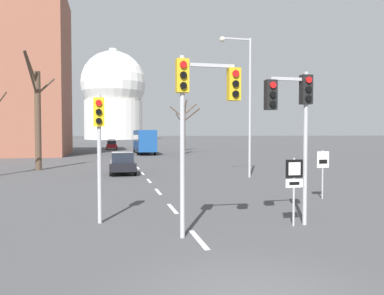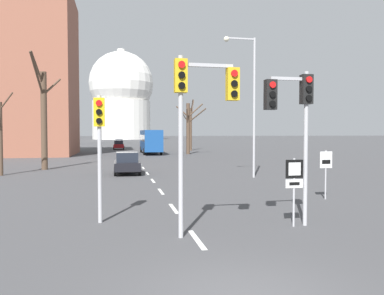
% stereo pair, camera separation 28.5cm
% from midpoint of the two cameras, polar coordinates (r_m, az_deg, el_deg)
% --- Properties ---
extents(lane_stripe_0, '(0.16, 2.00, 0.01)m').
position_cam_midpoint_polar(lane_stripe_0, '(11.06, 1.50, -13.82)').
color(lane_stripe_0, silver).
rests_on(lane_stripe_0, ground_plane).
extents(lane_stripe_1, '(0.16, 2.00, 0.01)m').
position_cam_midpoint_polar(lane_stripe_1, '(15.36, -2.28, -9.27)').
color(lane_stripe_1, silver).
rests_on(lane_stripe_1, ground_plane).
extents(lane_stripe_2, '(0.16, 2.00, 0.01)m').
position_cam_midpoint_polar(lane_stripe_2, '(19.75, -4.35, -6.70)').
color(lane_stripe_2, silver).
rests_on(lane_stripe_2, ground_plane).
extents(lane_stripe_3, '(0.16, 2.00, 0.01)m').
position_cam_midpoint_polar(lane_stripe_3, '(24.18, -5.65, -5.06)').
color(lane_stripe_3, silver).
rests_on(lane_stripe_3, ground_plane).
extents(lane_stripe_4, '(0.16, 2.00, 0.01)m').
position_cam_midpoint_polar(lane_stripe_4, '(28.63, -6.55, -3.93)').
color(lane_stripe_4, silver).
rests_on(lane_stripe_4, ground_plane).
extents(lane_stripe_5, '(0.16, 2.00, 0.01)m').
position_cam_midpoint_polar(lane_stripe_5, '(33.09, -7.20, -3.11)').
color(lane_stripe_5, silver).
rests_on(lane_stripe_5, ground_plane).
extents(lane_stripe_6, '(0.16, 2.00, 0.01)m').
position_cam_midpoint_polar(lane_stripe_6, '(37.56, -7.69, -2.48)').
color(lane_stripe_6, silver).
rests_on(lane_stripe_6, ground_plane).
extents(lane_stripe_7, '(0.16, 2.00, 0.01)m').
position_cam_midpoint_polar(lane_stripe_7, '(42.04, -8.08, -1.98)').
color(lane_stripe_7, silver).
rests_on(lane_stripe_7, ground_plane).
extents(lane_stripe_8, '(0.16, 2.00, 0.01)m').
position_cam_midpoint_polar(lane_stripe_8, '(46.53, -8.40, -1.58)').
color(lane_stripe_8, silver).
rests_on(lane_stripe_8, ground_plane).
extents(lane_stripe_9, '(0.16, 2.00, 0.01)m').
position_cam_midpoint_polar(lane_stripe_9, '(51.01, -8.66, -1.25)').
color(lane_stripe_9, silver).
rests_on(lane_stripe_9, ground_plane).
extents(lane_stripe_10, '(0.16, 2.00, 0.01)m').
position_cam_midpoint_polar(lane_stripe_10, '(55.50, -8.88, -0.97)').
color(lane_stripe_10, silver).
rests_on(lane_stripe_10, ground_plane).
extents(lane_stripe_11, '(0.16, 2.00, 0.01)m').
position_cam_midpoint_polar(lane_stripe_11, '(59.99, -9.06, -0.74)').
color(lane_stripe_11, silver).
rests_on(lane_stripe_11, ground_plane).
extents(traffic_signal_near_right, '(1.61, 0.34, 5.07)m').
position_cam_midpoint_polar(traffic_signal_near_right, '(12.70, 15.91, 5.61)').
color(traffic_signal_near_right, '#B2B2B7').
rests_on(traffic_signal_near_right, ground_plane).
extents(traffic_signal_near_left, '(0.36, 0.34, 4.34)m').
position_cam_midpoint_polar(traffic_signal_near_left, '(13.01, -13.32, 2.10)').
color(traffic_signal_near_left, '#B2B2B7').
rests_on(traffic_signal_near_left, ground_plane).
extents(traffic_signal_centre_tall, '(1.92, 0.34, 5.29)m').
position_cam_midpoint_polar(traffic_signal_centre_tall, '(10.98, 1.79, 7.15)').
color(traffic_signal_centre_tall, '#B2B2B7').
rests_on(traffic_signal_centre_tall, ground_plane).
extents(route_sign_post, '(0.60, 0.08, 2.24)m').
position_cam_midpoint_polar(route_sign_post, '(12.70, 15.93, -4.85)').
color(route_sign_post, '#B2B2B7').
rests_on(route_sign_post, ground_plane).
extents(speed_limit_sign, '(0.60, 0.08, 2.26)m').
position_cam_midpoint_polar(speed_limit_sign, '(18.35, 20.15, -2.72)').
color(speed_limit_sign, '#B2B2B7').
rests_on(speed_limit_sign, ground_plane).
extents(street_lamp_right, '(2.25, 0.36, 9.54)m').
position_cam_midpoint_polar(street_lamp_right, '(26.05, 9.03, 8.12)').
color(street_lamp_right, '#B2B2B7').
rests_on(street_lamp_right, ground_plane).
extents(sedan_near_left, '(1.91, 3.81, 1.64)m').
position_cam_midpoint_polar(sedan_near_left, '(28.29, -9.58, -2.36)').
color(sedan_near_left, black).
rests_on(sedan_near_left, ground_plane).
extents(sedan_near_right, '(1.87, 4.50, 1.70)m').
position_cam_midpoint_polar(sedan_near_right, '(84.19, -10.97, 0.67)').
color(sedan_near_right, '#B7B7BC').
rests_on(sedan_near_right, ground_plane).
extents(sedan_mid_centre, '(1.98, 4.20, 1.69)m').
position_cam_midpoint_polar(sedan_mid_centre, '(71.56, -11.01, 0.39)').
color(sedan_mid_centre, maroon).
rests_on(sedan_mid_centre, ground_plane).
extents(city_bus, '(2.66, 10.80, 3.48)m').
position_cam_midpoint_polar(city_bus, '(55.78, -6.18, 1.16)').
color(city_bus, '#19478C').
rests_on(city_bus, ground_plane).
extents(bare_tree_left_near, '(1.72, 2.37, 6.13)m').
position_cam_midpoint_polar(bare_tree_left_near, '(30.01, -26.97, 1.77)').
color(bare_tree_left_near, brown).
rests_on(bare_tree_left_near, ground_plane).
extents(bare_tree_right_near, '(2.97, 4.53, 9.04)m').
position_cam_midpoint_polar(bare_tree_right_near, '(65.68, -0.09, 3.31)').
color(bare_tree_right_near, brown).
rests_on(bare_tree_right_near, ground_plane).
extents(bare_tree_left_far, '(1.85, 4.58, 9.56)m').
position_cam_midpoint_polar(bare_tree_left_far, '(33.47, -21.44, 4.58)').
color(bare_tree_left_far, brown).
rests_on(bare_tree_left_far, ground_plane).
extents(bare_tree_right_far, '(4.12, 2.47, 7.47)m').
position_cam_midpoint_polar(bare_tree_right_far, '(54.45, -0.37, 3.25)').
color(bare_tree_right_far, brown).
rests_on(bare_tree_right_far, ground_plane).
extents(capitol_dome, '(31.39, 31.39, 44.34)m').
position_cam_midpoint_polar(capitol_dome, '(189.64, -10.66, 7.78)').
color(capitol_dome, silver).
rests_on(capitol_dome, ground_plane).
extents(apartment_block_left, '(18.00, 14.00, 22.41)m').
position_cam_midpoint_polar(apartment_block_left, '(58.41, -26.31, 10.00)').
color(apartment_block_left, '#935642').
rests_on(apartment_block_left, ground_plane).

